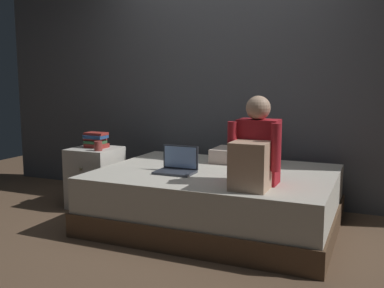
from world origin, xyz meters
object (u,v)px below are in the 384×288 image
at_px(nightstand, 95,177).
at_px(pillow, 243,156).
at_px(book_stack, 96,140).
at_px(clothes_pile, 178,153).
at_px(person_sitting, 255,152).
at_px(laptop, 177,166).
at_px(bed, 216,198).
at_px(mug, 98,146).

distance_m(nightstand, pillow, 1.48).
height_order(book_stack, clothes_pile, book_stack).
distance_m(person_sitting, laptop, 0.77).
distance_m(nightstand, laptop, 1.09).
height_order(nightstand, person_sitting, person_sitting).
bearing_deg(bed, mug, -177.90).
bearing_deg(clothes_pile, person_sitting, -38.71).
distance_m(pillow, clothes_pile, 0.65).
distance_m(bed, clothes_pile, 0.74).
xyz_separation_m(nightstand, clothes_pile, (0.76, 0.33, 0.24)).
xyz_separation_m(bed, person_sitting, (0.44, -0.38, 0.49)).
bearing_deg(laptop, mug, 170.36).
relative_size(bed, mug, 22.22).
xyz_separation_m(nightstand, laptop, (1.03, -0.27, 0.24)).
xyz_separation_m(laptop, book_stack, (-1.04, 0.31, 0.13)).
distance_m(bed, book_stack, 1.38).
xyz_separation_m(laptop, clothes_pile, (-0.27, 0.60, 0.00)).
xyz_separation_m(nightstand, mug, (0.13, -0.12, 0.34)).
bearing_deg(book_stack, laptop, -16.76).
bearing_deg(mug, clothes_pile, 35.71).
relative_size(bed, pillow, 3.57).
distance_m(laptop, clothes_pile, 0.66).
bearing_deg(book_stack, nightstand, -75.85).
bearing_deg(mug, person_sitting, -11.95).
relative_size(mug, clothes_pile, 0.33).
relative_size(nightstand, clothes_pile, 2.17).
distance_m(person_sitting, pillow, 0.92).
relative_size(bed, person_sitting, 3.05).
relative_size(person_sitting, pillow, 1.17).
height_order(book_stack, mug, book_stack).
bearing_deg(bed, book_stack, 174.90).
height_order(pillow, book_stack, book_stack).
distance_m(nightstand, person_sitting, 1.85).
bearing_deg(pillow, clothes_pile, -176.19).
bearing_deg(laptop, nightstand, 165.15).
relative_size(bed, clothes_pile, 7.39).
height_order(person_sitting, book_stack, person_sitting).
bearing_deg(clothes_pile, mug, -144.29).
bearing_deg(bed, nightstand, 176.61).
relative_size(bed, book_stack, 8.88).
bearing_deg(clothes_pile, laptop, -65.78).
bearing_deg(laptop, person_sitting, -14.78).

